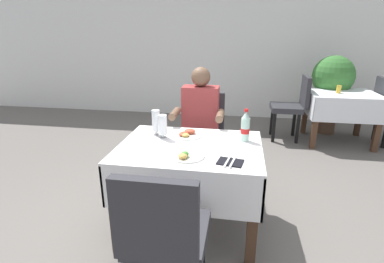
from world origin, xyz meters
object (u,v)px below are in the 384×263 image
object	(u,v)px
background_chair_left	(293,104)
background_table_tumbler	(339,89)
main_dining_table	(190,166)
beer_glass_middle	(163,126)
napkin_cutlery_set	(230,162)
chair_far_diner_seat	(203,134)
cola_bottle_primary	(245,127)
beer_glass_left	(156,122)
chair_near_camera_side	(164,234)
potted_plant_corner	(332,81)
plate_far_diner	(187,134)
seated_diner_far	(200,123)
background_dining_table	(341,105)
plate_near_camera	(186,156)

from	to	relation	value
background_chair_left	background_table_tumbler	distance (m)	0.64
main_dining_table	beer_glass_middle	bearing A→B (deg)	153.39
main_dining_table	napkin_cutlery_set	world-z (taller)	napkin_cutlery_set
chair_far_diner_seat	cola_bottle_primary	world-z (taller)	cola_bottle_primary
background_chair_left	beer_glass_left	bearing A→B (deg)	-124.15
napkin_cutlery_set	cola_bottle_primary	bearing A→B (deg)	77.61
chair_near_camera_side	cola_bottle_primary	world-z (taller)	cola_bottle_primary
potted_plant_corner	beer_glass_left	bearing A→B (deg)	-128.94
plate_far_diner	potted_plant_corner	size ratio (longest dim) A/B	0.21
seated_diner_far	background_dining_table	bearing A→B (deg)	41.94
main_dining_table	chair_far_diner_seat	xyz separation A→B (m)	(-0.00, 0.82, -0.02)
beer_glass_middle	potted_plant_corner	xyz separation A→B (m)	(2.03, 2.68, -0.01)
main_dining_table	chair_far_diner_seat	world-z (taller)	chair_far_diner_seat
potted_plant_corner	background_chair_left	bearing A→B (deg)	-145.57
plate_far_diner	background_table_tumbler	distance (m)	2.77
plate_far_diner	background_dining_table	world-z (taller)	plate_far_diner
seated_diner_far	cola_bottle_primary	size ratio (longest dim) A/B	4.78
cola_bottle_primary	background_chair_left	bearing A→B (deg)	71.58
plate_near_camera	background_dining_table	size ratio (longest dim) A/B	0.26
beer_glass_left	background_dining_table	distance (m)	3.07
background_table_tumbler	potted_plant_corner	xyz separation A→B (m)	(0.04, 0.48, 0.04)
beer_glass_left	background_chair_left	bearing A→B (deg)	55.85
seated_diner_far	background_chair_left	bearing A→B (deg)	54.76
beer_glass_left	background_chair_left	distance (m)	2.64
background_table_tumbler	chair_near_camera_side	bearing A→B (deg)	-119.03
chair_far_diner_seat	background_table_tumbler	size ratio (longest dim) A/B	8.82
cola_bottle_primary	beer_glass_middle	bearing A→B (deg)	-175.67
chair_near_camera_side	background_table_tumbler	distance (m)	3.60
seated_diner_far	background_chair_left	size ratio (longest dim) A/B	1.30
beer_glass_middle	napkin_cutlery_set	xyz separation A→B (m)	(0.57, -0.39, -0.10)
background_dining_table	potted_plant_corner	bearing A→B (deg)	95.59
plate_near_camera	napkin_cutlery_set	world-z (taller)	plate_near_camera
chair_near_camera_side	background_chair_left	size ratio (longest dim) A/B	1.00
plate_near_camera	napkin_cutlery_set	size ratio (longest dim) A/B	1.26
chair_near_camera_side	seated_diner_far	distance (m)	1.54
plate_near_camera	cola_bottle_primary	world-z (taller)	cola_bottle_primary
chair_near_camera_side	background_chair_left	world-z (taller)	same
main_dining_table	background_dining_table	xyz separation A→B (m)	(1.82, 2.37, -0.01)
cola_bottle_primary	potted_plant_corner	bearing A→B (deg)	62.59
chair_near_camera_side	background_table_tumbler	xyz separation A→B (m)	(1.74, 3.14, 0.25)
seated_diner_far	napkin_cutlery_set	xyz separation A→B (m)	(0.34, -0.98, 0.04)
background_dining_table	beer_glass_left	bearing A→B (deg)	-134.67
chair_near_camera_side	napkin_cutlery_set	bearing A→B (deg)	59.82
background_dining_table	background_table_tumbler	xyz separation A→B (m)	(-0.08, -0.05, 0.24)
chair_near_camera_side	napkin_cutlery_set	size ratio (longest dim) A/B	4.95
main_dining_table	plate_far_diner	size ratio (longest dim) A/B	4.27
chair_far_diner_seat	cola_bottle_primary	size ratio (longest dim) A/B	3.68
plate_near_camera	background_table_tumbler	size ratio (longest dim) A/B	2.24
seated_diner_far	plate_near_camera	xyz separation A→B (m)	(0.03, -0.94, 0.05)
plate_near_camera	beer_glass_middle	xyz separation A→B (m)	(-0.26, 0.36, 0.09)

